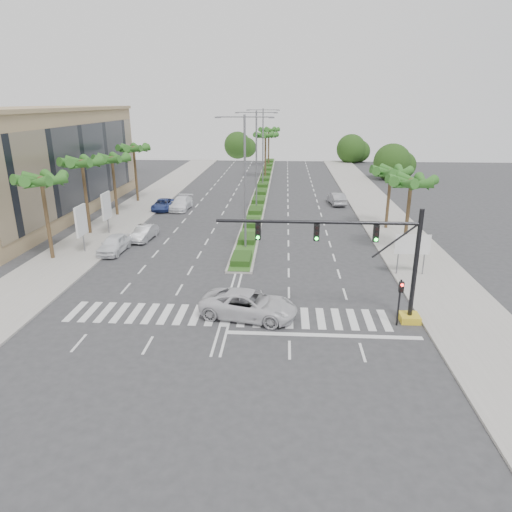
{
  "coord_description": "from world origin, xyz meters",
  "views": [
    {
      "loc": [
        3.57,
        -26.3,
        13.1
      ],
      "look_at": [
        1.67,
        3.24,
        3.0
      ],
      "focal_mm": 32.0,
      "sensor_mm": 36.0,
      "label": 1
    }
  ],
  "objects_px": {
    "car_parked_b": "(144,233)",
    "car_parked_c": "(163,205)",
    "car_right": "(337,198)",
    "car_crossing": "(249,305)",
    "car_parked_d": "(181,203)",
    "car_parked_a": "(114,244)"
  },
  "relations": [
    {
      "from": "car_parked_b",
      "to": "car_parked_c",
      "type": "distance_m",
      "value": 13.15
    },
    {
      "from": "car_parked_c",
      "to": "car_right",
      "type": "relative_size",
      "value": 1.0
    },
    {
      "from": "car_crossing",
      "to": "car_parked_d",
      "type": "bearing_deg",
      "value": 32.31
    },
    {
      "from": "car_parked_a",
      "to": "car_right",
      "type": "height_order",
      "value": "car_parked_a"
    },
    {
      "from": "car_parked_b",
      "to": "car_crossing",
      "type": "bearing_deg",
      "value": -48.77
    },
    {
      "from": "car_parked_c",
      "to": "car_crossing",
      "type": "height_order",
      "value": "car_crossing"
    },
    {
      "from": "car_parked_c",
      "to": "car_right",
      "type": "bearing_deg",
      "value": 9.41
    },
    {
      "from": "car_parked_b",
      "to": "car_right",
      "type": "height_order",
      "value": "car_right"
    },
    {
      "from": "car_parked_a",
      "to": "car_parked_b",
      "type": "xyz_separation_m",
      "value": [
        1.54,
        4.08,
        -0.09
      ]
    },
    {
      "from": "car_parked_c",
      "to": "car_right",
      "type": "height_order",
      "value": "car_right"
    },
    {
      "from": "car_parked_c",
      "to": "car_right",
      "type": "distance_m",
      "value": 22.73
    },
    {
      "from": "car_crossing",
      "to": "car_parked_b",
      "type": "bearing_deg",
      "value": 47.67
    },
    {
      "from": "car_parked_b",
      "to": "car_parked_c",
      "type": "relative_size",
      "value": 0.89
    },
    {
      "from": "car_parked_a",
      "to": "car_crossing",
      "type": "bearing_deg",
      "value": -40.64
    },
    {
      "from": "car_parked_a",
      "to": "car_parked_c",
      "type": "height_order",
      "value": "car_parked_a"
    },
    {
      "from": "car_parked_a",
      "to": "car_parked_c",
      "type": "relative_size",
      "value": 0.97
    },
    {
      "from": "car_parked_d",
      "to": "car_right",
      "type": "bearing_deg",
      "value": 14.43
    },
    {
      "from": "car_parked_d",
      "to": "car_right",
      "type": "distance_m",
      "value": 20.42
    },
    {
      "from": "car_parked_a",
      "to": "car_parked_d",
      "type": "relative_size",
      "value": 0.87
    },
    {
      "from": "car_parked_a",
      "to": "car_parked_d",
      "type": "bearing_deg",
      "value": 84.83
    },
    {
      "from": "car_parked_c",
      "to": "car_parked_b",
      "type": "bearing_deg",
      "value": -85.59
    },
    {
      "from": "car_parked_c",
      "to": "car_parked_d",
      "type": "height_order",
      "value": "car_parked_d"
    }
  ]
}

